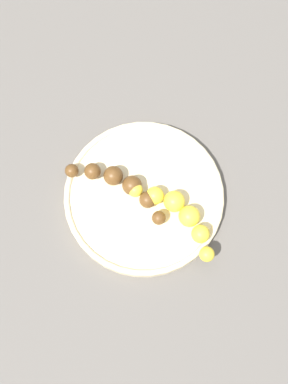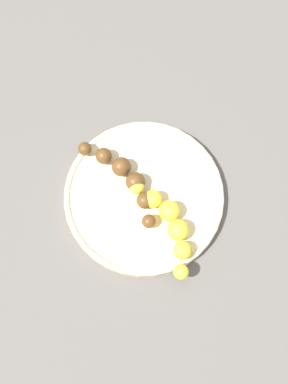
{
  "view_description": "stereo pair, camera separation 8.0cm",
  "coord_description": "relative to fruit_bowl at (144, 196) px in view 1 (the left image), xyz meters",
  "views": [
    {
      "loc": [
        0.22,
        0.07,
        0.81
      ],
      "look_at": [
        0.0,
        0.0,
        0.04
      ],
      "focal_mm": 46.73,
      "sensor_mm": 36.0,
      "label": 1
    },
    {
      "loc": [
        0.18,
        0.14,
        0.81
      ],
      "look_at": [
        0.0,
        0.0,
        0.04
      ],
      "focal_mm": 46.73,
      "sensor_mm": 36.0,
      "label": 2
    }
  ],
  "objects": [
    {
      "name": "ground_plane",
      "position": [
        0.0,
        0.0,
        -0.01
      ],
      "size": [
        2.4,
        2.4,
        0.0
      ],
      "primitive_type": "plane",
      "color": "#56514C"
    },
    {
      "name": "banana_overripe",
      "position": [
        -0.0,
        -0.04,
        0.02
      ],
      "size": [
        0.07,
        0.18,
        0.03
      ],
      "rotation": [
        0.0,
        0.0,
        2.95
      ],
      "color": "#593819",
      "rests_on": "fruit_bowl"
    },
    {
      "name": "fruit_bowl",
      "position": [
        0.0,
        0.0,
        0.0
      ],
      "size": [
        0.26,
        0.26,
        0.02
      ],
      "color": "beige",
      "rests_on": "ground_plane"
    },
    {
      "name": "banana_yellow",
      "position": [
        0.02,
        0.06,
        0.02
      ],
      "size": [
        0.1,
        0.16,
        0.03
      ],
      "rotation": [
        0.0,
        0.0,
        2.68
      ],
      "color": "yellow",
      "rests_on": "fruit_bowl"
    }
  ]
}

